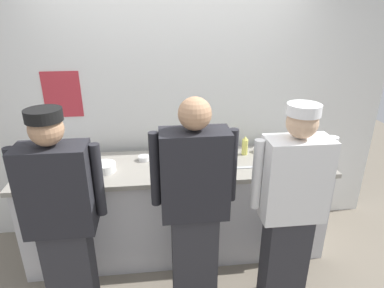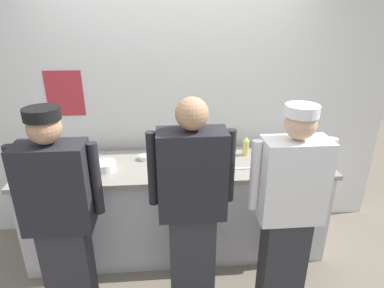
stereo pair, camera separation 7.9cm
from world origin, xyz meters
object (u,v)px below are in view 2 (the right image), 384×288
(squeeze_bottle_primary, at_px, (246,146))
(squeeze_bottle_secondary, at_px, (211,159))
(sheet_tray, at_px, (63,166))
(ramekin_red_sauce, at_px, (259,151))
(ramekin_yellow_sauce, at_px, (280,168))
(mixing_bowl_steel, at_px, (284,154))
(chef_center, at_px, (192,204))
(chefs_knife, at_px, (235,168))
(plate_stack_rear, at_px, (105,166))
(plate_stack_front, at_px, (196,162))
(chef_far_right, at_px, (289,207))
(ramekin_green_sauce, at_px, (144,157))
(chef_near_left, at_px, (60,215))
(ramekin_orange_sauce, at_px, (167,162))

(squeeze_bottle_primary, xyz_separation_m, squeeze_bottle_secondary, (-0.37, -0.26, 0.01))
(sheet_tray, bearing_deg, ramekin_red_sauce, 5.09)
(ramekin_red_sauce, xyz_separation_m, ramekin_yellow_sauce, (0.08, -0.38, 0.00))
(mixing_bowl_steel, distance_m, squeeze_bottle_secondary, 0.72)
(squeeze_bottle_secondary, height_order, ramekin_red_sauce, squeeze_bottle_secondary)
(squeeze_bottle_primary, bearing_deg, ramekin_yellow_sauce, -57.34)
(ramekin_red_sauce, bearing_deg, chef_center, -131.28)
(sheet_tray, bearing_deg, chefs_knife, -6.08)
(ramekin_yellow_sauce, bearing_deg, plate_stack_rear, 174.87)
(squeeze_bottle_primary, bearing_deg, mixing_bowl_steel, -19.85)
(chef_center, height_order, squeeze_bottle_primary, chef_center)
(squeeze_bottle_secondary, xyz_separation_m, chefs_knife, (0.21, -0.02, -0.09))
(ramekin_red_sauce, bearing_deg, plate_stack_rear, -170.27)
(plate_stack_front, height_order, squeeze_bottle_secondary, squeeze_bottle_secondary)
(mixing_bowl_steel, bearing_deg, ramekin_red_sauce, 140.86)
(chef_far_right, relative_size, plate_stack_front, 7.97)
(ramekin_green_sauce, distance_m, ramekin_red_sauce, 1.09)
(sheet_tray, xyz_separation_m, ramekin_red_sauce, (1.79, 0.16, 0.01))
(plate_stack_front, bearing_deg, sheet_tray, 178.30)
(sheet_tray, xyz_separation_m, squeeze_bottle_primary, (1.65, 0.12, 0.08))
(chef_far_right, height_order, squeeze_bottle_primary, chef_far_right)
(chef_near_left, height_order, sheet_tray, chef_near_left)
(chef_far_right, height_order, ramekin_red_sauce, chef_far_right)
(plate_stack_rear, relative_size, squeeze_bottle_secondary, 0.98)
(chef_center, xyz_separation_m, squeeze_bottle_secondary, (0.20, 0.52, 0.11))
(ramekin_yellow_sauce, height_order, ramekin_orange_sauce, ramekin_yellow_sauce)
(chef_near_left, bearing_deg, ramekin_orange_sauce, 42.22)
(squeeze_bottle_primary, bearing_deg, plate_stack_front, -162.11)
(chef_near_left, distance_m, squeeze_bottle_secondary, 1.26)
(chef_center, bearing_deg, ramekin_green_sauce, 116.57)
(ramekin_red_sauce, bearing_deg, chefs_knife, -133.22)
(chef_far_right, distance_m, sheet_tray, 1.92)
(plate_stack_rear, height_order, ramekin_orange_sauce, plate_stack_rear)
(ramekin_green_sauce, bearing_deg, sheet_tray, -172.06)
(plate_stack_front, xyz_separation_m, squeeze_bottle_primary, (0.49, 0.16, 0.06))
(ramekin_red_sauce, height_order, ramekin_yellow_sauce, ramekin_yellow_sauce)
(chef_near_left, relative_size, chef_far_right, 1.01)
(chef_near_left, bearing_deg, squeeze_bottle_secondary, 26.07)
(chef_center, height_order, ramekin_yellow_sauce, chef_center)
(squeeze_bottle_secondary, bearing_deg, ramekin_orange_sauce, 160.96)
(ramekin_orange_sauce, xyz_separation_m, chefs_knife, (0.59, -0.15, -0.02))
(plate_stack_rear, relative_size, ramekin_yellow_sauce, 1.79)
(plate_stack_rear, bearing_deg, ramekin_red_sauce, 9.73)
(chef_far_right, xyz_separation_m, squeeze_bottle_secondary, (-0.50, 0.58, 0.13))
(plate_stack_rear, distance_m, ramekin_red_sauce, 1.44)
(plate_stack_front, relative_size, ramekin_green_sauce, 2.01)
(squeeze_bottle_primary, bearing_deg, squeeze_bottle_secondary, -144.64)
(squeeze_bottle_primary, bearing_deg, sheet_tray, -175.75)
(chef_center, relative_size, squeeze_bottle_secondary, 8.59)
(chef_near_left, relative_size, squeeze_bottle_primary, 8.90)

